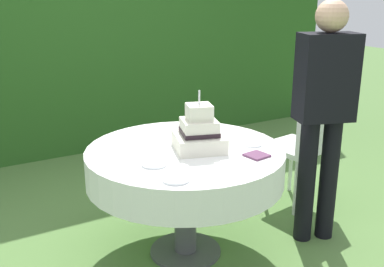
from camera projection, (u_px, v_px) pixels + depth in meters
name	position (u px, v px, depth m)	size (l,w,h in m)	color
ground_plane	(186.00, 252.00, 3.05)	(20.00, 20.00, 0.00)	#547A3D
foliage_hedge	(66.00, 35.00, 4.74)	(6.36, 0.58, 2.39)	#28561E
cake_table	(185.00, 166.00, 2.87)	(1.22, 1.22, 0.72)	#4C4C51
wedding_cake	(200.00, 133.00, 2.80)	(0.36, 0.36, 0.37)	silver
serving_plate_near	(253.00, 144.00, 2.90)	(0.11, 0.11, 0.01)	white
serving_plate_far	(190.00, 126.00, 3.28)	(0.15, 0.15, 0.01)	white
serving_plate_left	(176.00, 179.00, 2.37)	(0.14, 0.14, 0.01)	white
serving_plate_right	(154.00, 164.00, 2.58)	(0.15, 0.15, 0.01)	white
napkin_stack	(257.00, 155.00, 2.71)	(0.12, 0.12, 0.01)	#603856
garden_chair	(304.00, 141.00, 3.54)	(0.45, 0.45, 0.89)	white
standing_person	(324.00, 108.00, 2.96)	(0.41, 0.31, 1.60)	black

